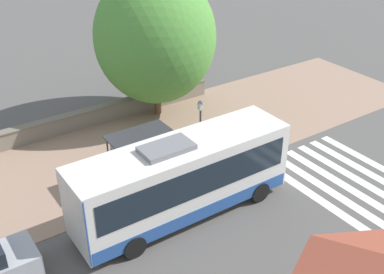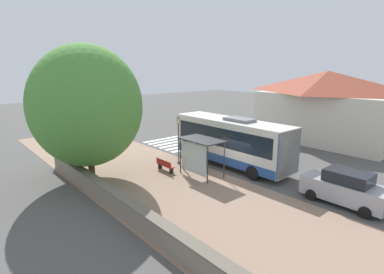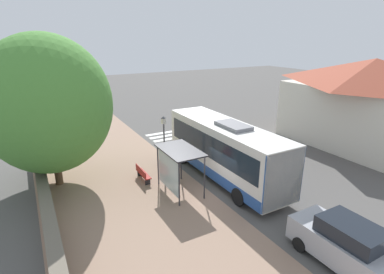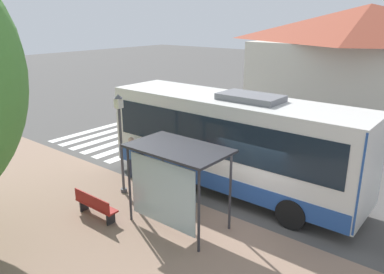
{
  "view_description": "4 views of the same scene",
  "coord_description": "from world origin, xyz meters",
  "views": [
    {
      "loc": [
        16.37,
        -7.79,
        13.78
      ],
      "look_at": [
        -0.16,
        3.43,
        2.51
      ],
      "focal_mm": 45.0,
      "sensor_mm": 36.0,
      "label": 1
    },
    {
      "loc": [
        -15.1,
        -13.34,
        7.45
      ],
      "look_at": [
        -0.42,
        3.65,
        2.24
      ],
      "focal_mm": 28.0,
      "sensor_mm": 36.0,
      "label": 2
    },
    {
      "loc": [
        -8.58,
        -12.7,
        8.68
      ],
      "look_at": [
        0.36,
        3.27,
        2.53
      ],
      "focal_mm": 28.0,
      "sensor_mm": 36.0,
      "label": 3
    },
    {
      "loc": [
        -9.52,
        -5.65,
        6.38
      ],
      "look_at": [
        0.72,
        2.62,
        2.17
      ],
      "focal_mm": 35.0,
      "sensor_mm": 36.0,
      "label": 4
    }
  ],
  "objects": [
    {
      "name": "stone_wall",
      "position": [
        -8.55,
        0.0,
        0.55
      ],
      "size": [
        0.6,
        20.0,
        1.08
      ],
      "color": "slate",
      "rests_on": "ground"
    },
    {
      "name": "bench",
      "position": [
        -2.92,
        3.8,
        0.48
      ],
      "size": [
        0.4,
        1.78,
        0.88
      ],
      "color": "maroon",
      "rests_on": "ground"
    },
    {
      "name": "bus",
      "position": [
        1.79,
        1.58,
        1.97
      ],
      "size": [
        2.69,
        10.03,
        3.83
      ],
      "color": "silver",
      "rests_on": "ground"
    },
    {
      "name": "sidewalk_plaza",
      "position": [
        -4.5,
        0.0,
        0.01
      ],
      "size": [
        9.0,
        44.0,
        0.02
      ],
      "color": "#937560",
      "rests_on": "ground"
    },
    {
      "name": "pedestrian",
      "position": [
        0.19,
        5.4,
        1.03
      ],
      "size": [
        0.34,
        0.23,
        1.74
      ],
      "color": "#2D3347",
      "rests_on": "ground"
    },
    {
      "name": "background_building",
      "position": [
        14.73,
        0.63,
        3.68
      ],
      "size": [
        7.01,
        13.38,
        7.16
      ],
      "color": "beige",
      "rests_on": "ground"
    },
    {
      "name": "street_lamp_near",
      "position": [
        -1.05,
        4.54,
        2.27
      ],
      "size": [
        0.28,
        0.28,
        3.8
      ],
      "color": "#4C4C51",
      "rests_on": "ground"
    },
    {
      "name": "bus_shelter",
      "position": [
        -1.66,
        1.37,
        2.21
      ],
      "size": [
        1.86,
        3.12,
        2.65
      ],
      "color": "#2D2D33",
      "rests_on": "ground"
    },
    {
      "name": "parked_car_behind_bus",
      "position": [
        1.46,
        -7.17,
        0.95
      ],
      "size": [
        1.98,
        4.42,
        1.96
      ],
      "color": "#9EA0A8",
      "rests_on": "ground"
    },
    {
      "name": "shade_tree",
      "position": [
        -7.6,
        5.84,
        5.01
      ],
      "size": [
        7.21,
        7.21,
        8.99
      ],
      "color": "brown",
      "rests_on": "ground"
    },
    {
      "name": "ground_plane",
      "position": [
        0.0,
        0.0,
        0.0
      ],
      "size": [
        120.0,
        120.0,
        0.0
      ],
      "primitive_type": "plane",
      "color": "#514F4C",
      "rests_on": "ground"
    },
    {
      "name": "crosswalk_stripes",
      "position": [
        5.0,
        9.9,
        0.0
      ],
      "size": [
        9.0,
        5.25,
        0.01
      ],
      "color": "silver",
      "rests_on": "ground"
    }
  ]
}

